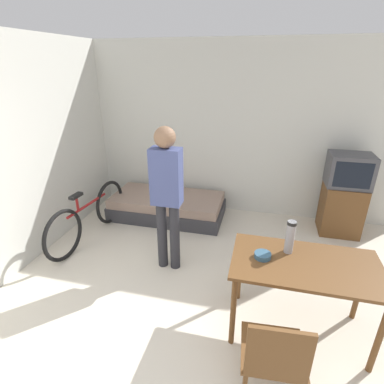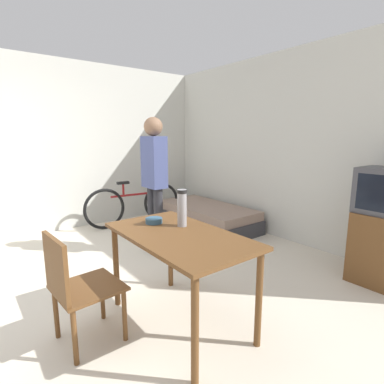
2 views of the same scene
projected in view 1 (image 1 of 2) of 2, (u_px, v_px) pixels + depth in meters
The scene contains 10 objects.
wall_back at pixel (229, 131), 4.75m from camera, with size 5.43×0.06×2.70m.
wall_left at pixel (30, 151), 3.69m from camera, with size 0.06×4.43×2.70m.
daybed at pixel (167, 206), 4.93m from camera, with size 1.81×0.87×0.37m.
tv at pixel (344, 195), 4.31m from camera, with size 0.57×0.48×1.21m.
dining_table at pixel (305, 272), 2.61m from camera, with size 1.27×0.70×0.77m.
wooden_chair at pixel (274, 356), 2.07m from camera, with size 0.48×0.48×0.86m.
bicycle at pixel (89, 216), 4.24m from camera, with size 0.22×1.72×0.77m.
person_standing at pixel (167, 190), 3.37m from camera, with size 0.34×0.24×1.75m.
thermos_flask at pixel (290, 236), 2.66m from camera, with size 0.08×0.08×0.31m.
mate_bowl at pixel (263, 255), 2.64m from camera, with size 0.15×0.15×0.05m.
Camera 1 is at (0.56, -1.28, 2.35)m, focal length 28.00 mm.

